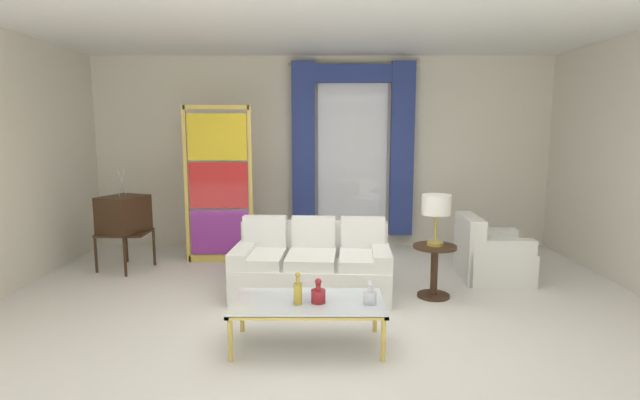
% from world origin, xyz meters
% --- Properties ---
extents(ground_plane, '(16.00, 16.00, 0.00)m').
position_xyz_m(ground_plane, '(0.00, 0.00, 0.00)').
color(ground_plane, white).
extents(wall_rear, '(8.00, 0.12, 3.00)m').
position_xyz_m(wall_rear, '(0.00, 3.06, 1.50)').
color(wall_rear, silver).
rests_on(wall_rear, ground).
extents(ceiling_slab, '(8.00, 7.60, 0.04)m').
position_xyz_m(ceiling_slab, '(0.00, 0.80, 3.02)').
color(ceiling_slab, white).
extents(curtained_window, '(2.00, 0.17, 2.70)m').
position_xyz_m(curtained_window, '(0.47, 2.89, 1.74)').
color(curtained_window, white).
rests_on(curtained_window, ground).
extents(couch_white_long, '(1.81, 1.03, 0.86)m').
position_xyz_m(couch_white_long, '(-0.13, 0.68, 0.30)').
color(couch_white_long, white).
rests_on(couch_white_long, ground).
extents(coffee_table, '(1.32, 0.68, 0.41)m').
position_xyz_m(coffee_table, '(-0.15, -0.73, 0.38)').
color(coffee_table, silver).
rests_on(coffee_table, ground).
extents(bottle_blue_decanter, '(0.07, 0.07, 0.28)m').
position_xyz_m(bottle_blue_decanter, '(-0.23, -0.82, 0.52)').
color(bottle_blue_decanter, gold).
rests_on(bottle_blue_decanter, coffee_table).
extents(bottle_crystal_tall, '(0.11, 0.11, 0.20)m').
position_xyz_m(bottle_crystal_tall, '(0.38, -0.81, 0.48)').
color(bottle_crystal_tall, silver).
rests_on(bottle_crystal_tall, coffee_table).
extents(bottle_amber_squat, '(0.13, 0.13, 0.21)m').
position_xyz_m(bottle_amber_squat, '(-0.06, -0.78, 0.48)').
color(bottle_amber_squat, maroon).
rests_on(bottle_amber_squat, coffee_table).
extents(vintage_tv, '(0.68, 0.73, 1.35)m').
position_xyz_m(vintage_tv, '(-2.67, 1.63, 0.73)').
color(vintage_tv, '#382314').
rests_on(vintage_tv, ground).
extents(armchair_white, '(0.86, 0.85, 0.80)m').
position_xyz_m(armchair_white, '(2.09, 1.20, 0.29)').
color(armchair_white, white).
rests_on(armchair_white, ground).
extents(stained_glass_divider, '(0.95, 0.05, 2.20)m').
position_xyz_m(stained_glass_divider, '(-1.46, 1.98, 1.06)').
color(stained_glass_divider, gold).
rests_on(stained_glass_divider, ground).
extents(peacock_figurine, '(0.44, 0.60, 0.50)m').
position_xyz_m(peacock_figurine, '(-0.91, 1.55, 0.22)').
color(peacock_figurine, beige).
rests_on(peacock_figurine, ground).
extents(round_side_table, '(0.48, 0.48, 0.59)m').
position_xyz_m(round_side_table, '(1.24, 0.52, 0.36)').
color(round_side_table, '#382314').
rests_on(round_side_table, ground).
extents(table_lamp_brass, '(0.32, 0.32, 0.57)m').
position_xyz_m(table_lamp_brass, '(1.24, 0.52, 1.03)').
color(table_lamp_brass, '#B29338').
rests_on(table_lamp_brass, round_side_table).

